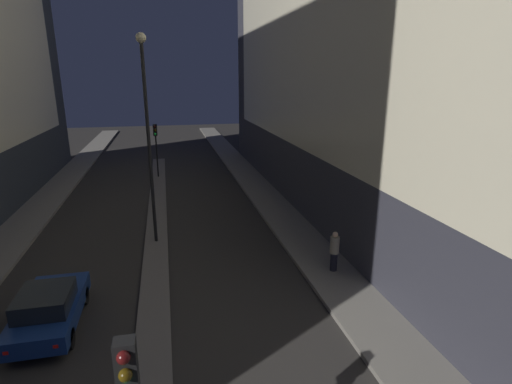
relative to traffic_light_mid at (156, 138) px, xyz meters
The scene contains 6 objects.
building_right 17.70m from the traffic_light_mid, 43.38° to the right, with size 6.01×38.24×23.63m.
median_strip 11.14m from the traffic_light_mid, 90.00° to the right, with size 1.10×36.14×0.13m.
traffic_light_mid is the anchor object (origin of this frame).
street_lamp 13.74m from the traffic_light_mid, 90.00° to the right, with size 0.45×0.45×9.68m.
car_left_lane 20.26m from the traffic_light_mid, 99.39° to the right, with size 1.83×4.08×1.47m.
pedestrian_on_right_sidewalk 19.90m from the traffic_light_mid, 68.39° to the right, with size 0.39×0.39×1.72m.
Camera 1 is at (0.78, -2.67, 8.02)m, focal length 28.00 mm.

